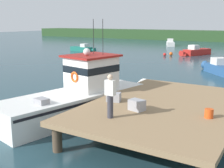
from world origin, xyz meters
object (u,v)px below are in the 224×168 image
moored_boat_far_right (221,69)px  moored_boat_mid_harbor (195,52)px  main_fishing_boat (83,95)px  deckhand_by_the_boat (110,95)px  moored_boat_far_left (170,43)px  mooring_buoy_inshore (171,54)px  mooring_buoy_channel_marker (165,54)px  crate_stack_near_edge (114,97)px  crate_stack_mid_dock (137,105)px  moored_boat_near_channel (83,49)px  bait_bucket (209,113)px

moored_boat_far_right → moored_boat_mid_harbor: (-6.17, 13.81, 0.00)m
main_fishing_boat → deckhand_by_the_boat: bearing=-39.6°
moored_boat_far_left → moored_boat_far_right: bearing=-61.5°
moored_boat_far_right → mooring_buoy_inshore: (-8.89, 11.48, -0.25)m
deckhand_by_the_boat → moored_boat_far_right: 18.63m
deckhand_by_the_boat → mooring_buoy_inshore: bearing=105.9°
mooring_buoy_channel_marker → crate_stack_near_edge: bearing=-73.4°
moored_boat_far_left → mooring_buoy_channel_marker: (5.33, -16.72, -0.26)m
crate_stack_near_edge → mooring_buoy_channel_marker: crate_stack_near_edge is taller
moored_boat_far_right → mooring_buoy_channel_marker: size_ratio=11.83×
crate_stack_mid_dock → moored_boat_far_right: 17.25m
moored_boat_near_channel → moored_boat_far_right: moored_boat_far_right is taller
mooring_buoy_channel_marker → deckhand_by_the_boat: bearing=-72.6°
bait_bucket → mooring_buoy_channel_marker: (-12.21, 27.21, -1.16)m
deckhand_by_the_boat → moored_boat_mid_harbor: size_ratio=0.29×
main_fishing_boat → deckhand_by_the_boat: 4.52m
moored_boat_far_left → crate_stack_near_edge: bearing=-73.0°
mooring_buoy_channel_marker → moored_boat_far_left: bearing=107.7°
deckhand_by_the_boat → mooring_buoy_channel_marker: deckhand_by_the_boat is taller
bait_bucket → crate_stack_near_edge: bearing=178.6°
crate_stack_near_edge → bait_bucket: 4.15m
crate_stack_near_edge → mooring_buoy_channel_marker: (-8.06, 27.11, -1.19)m
crate_stack_near_edge → bait_bucket: bearing=-1.4°
deckhand_by_the_boat → moored_boat_mid_harbor: 32.92m
crate_stack_mid_dock → moored_boat_near_channel: 35.48m
main_fishing_boat → mooring_buoy_channel_marker: bearing=102.3°
deckhand_by_the_boat → mooring_buoy_inshore: (-8.54, 30.04, -1.81)m
moored_boat_near_channel → moored_boat_far_right: size_ratio=0.97×
crate_stack_mid_dock → mooring_buoy_channel_marker: crate_stack_mid_dock is taller
mooring_buoy_inshore → moored_boat_near_channel: bearing=-173.1°
bait_bucket → moored_boat_far_right: bait_bucket is taller
mooring_buoy_channel_marker → main_fishing_boat: bearing=-77.7°
crate_stack_mid_dock → mooring_buoy_inshore: crate_stack_mid_dock is taller
mooring_buoy_channel_marker → moored_boat_mid_harbor: bearing=44.9°
moored_boat_far_right → deckhand_by_the_boat: bearing=-91.1°
moored_boat_near_channel → mooring_buoy_channel_marker: bearing=3.2°
deckhand_by_the_boat → mooring_buoy_inshore: size_ratio=3.30×
crate_stack_near_edge → mooring_buoy_inshore: crate_stack_near_edge is taller
bait_bucket → moored_boat_near_channel: 36.89m
crate_stack_mid_dock → moored_boat_mid_harbor: bearing=101.4°
main_fishing_boat → moored_boat_mid_harbor: (-2.43, 29.57, -0.51)m
crate_stack_near_edge → bait_bucket: (4.15, -0.10, -0.03)m
moored_boat_near_channel → moored_boat_mid_harbor: (16.76, 4.04, 0.08)m
moored_boat_near_channel → mooring_buoy_channel_marker: size_ratio=11.51×
crate_stack_near_edge → mooring_buoy_channel_marker: bearing=106.6°
deckhand_by_the_boat → moored_boat_mid_harbor: bearing=100.2°
deckhand_by_the_boat → mooring_buoy_inshore: deckhand_by_the_boat is taller
bait_bucket → moored_boat_mid_harbor: size_ratio=0.06×
crate_stack_mid_dock → moored_boat_far_left: (-14.86, 44.47, -0.95)m
bait_bucket → mooring_buoy_inshore: size_ratio=0.69×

